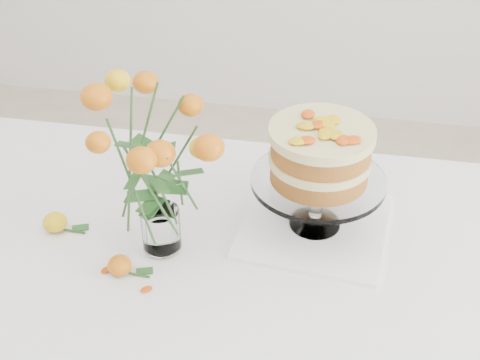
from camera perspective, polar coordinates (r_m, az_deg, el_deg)
name	(u,v)px	position (r m, az deg, el deg)	size (l,w,h in m)	color
table	(176,274)	(1.53, -5.48, -8.00)	(1.43, 0.93, 0.76)	tan
napkin	(314,226)	(1.53, 6.36, -3.91)	(0.32, 0.32, 0.01)	white
cake_stand	(320,159)	(1.42, 6.83, 1.77)	(0.29, 0.29, 0.26)	white
rose_vase	(154,154)	(1.33, -7.31, 2.20)	(0.34, 0.34, 0.42)	white
loose_rose_near	(55,222)	(1.56, -15.49, -3.49)	(0.10, 0.05, 0.05)	yellow
loose_rose_far	(120,265)	(1.42, -10.22, -7.19)	(0.09, 0.05, 0.04)	#BD5D09
stray_petal_a	(106,270)	(1.44, -11.36, -7.55)	(0.03, 0.02, 0.00)	gold
stray_petal_b	(146,290)	(1.38, -7.99, -9.25)	(0.03, 0.02, 0.00)	gold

